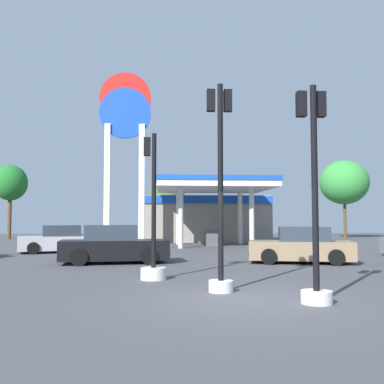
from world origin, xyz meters
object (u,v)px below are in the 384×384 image
car_0 (59,240)px  car_4 (114,246)px  tree_2 (344,182)px  traffic_signal_1 (314,215)px  tree_0 (10,183)px  tree_1 (167,196)px  station_pole_sign (125,136)px  traffic_signal_2 (220,202)px  traffic_signal_3 (153,242)px  car_1 (301,246)px

car_0 → car_4: bearing=-58.7°
car_0 → tree_2: (22.65, 15.46, 4.56)m
traffic_signal_1 → tree_0: (-17.11, 31.16, 3.13)m
tree_0 → tree_1: tree_0 is taller
station_pole_sign → traffic_signal_2: (4.12, -19.74, -5.41)m
tree_2 → car_4: bearing=-131.6°
car_0 → traffic_signal_2: traffic_signal_2 is taller
station_pole_sign → tree_0: 15.05m
station_pole_sign → traffic_signal_2: 20.87m
traffic_signal_3 → tree_1: (0.69, 26.76, 2.83)m
traffic_signal_1 → traffic_signal_2: size_ratio=0.91×
car_0 → tree_2: size_ratio=0.61×
car_0 → tree_0: bearing=116.7°
tree_1 → car_1: bearing=-76.5°
car_0 → car_1: car_1 is taller
car_0 → station_pole_sign: bearing=65.1°
station_pole_sign → car_0: size_ratio=2.74×
car_4 → tree_0: 25.48m
car_4 → traffic_signal_1: traffic_signal_1 is taller
car_0 → traffic_signal_3: (5.35, -10.99, 0.45)m
tree_0 → tree_2: tree_2 is taller
car_1 → tree_0: 30.23m
traffic_signal_2 → tree_2: bearing=61.6°
traffic_signal_1 → tree_2: (13.68, 30.40, 3.31)m
station_pole_sign → traffic_signal_3: bearing=-82.2°
traffic_signal_1 → traffic_signal_2: (-1.87, 1.63, 0.34)m
traffic_signal_1 → traffic_signal_3: (-3.62, 3.96, -0.80)m
traffic_signal_2 → tree_0: bearing=117.3°
car_1 → traffic_signal_1: bearing=-105.8°
traffic_signal_2 → car_1: bearing=58.1°
car_4 → traffic_signal_3: size_ratio=1.03×
tree_1 → tree_0: bearing=178.2°
tree_0 → tree_1: (14.18, -0.44, -1.09)m
car_0 → tree_2: bearing=34.3°
tree_2 → tree_1: bearing=178.9°
traffic_signal_2 → car_0: bearing=118.1°
car_4 → traffic_signal_2: bearing=-64.7°
car_4 → tree_0: size_ratio=0.68×
station_pole_sign → car_1: bearing=-56.9°
traffic_signal_3 → tree_0: bearing=116.4°
station_pole_sign → car_1: size_ratio=2.72×
station_pole_sign → tree_0: size_ratio=1.82×
traffic_signal_1 → tree_1: bearing=95.5°
station_pole_sign → car_4: station_pole_sign is taller
station_pole_sign → tree_2: (19.67, 9.04, -2.43)m
traffic_signal_1 → tree_2: 33.51m
traffic_signal_1 → tree_2: tree_2 is taller
car_1 → tree_2: bearing=62.8°
car_4 → traffic_signal_3: bearing=-71.1°
traffic_signal_2 → tree_2: size_ratio=0.72×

